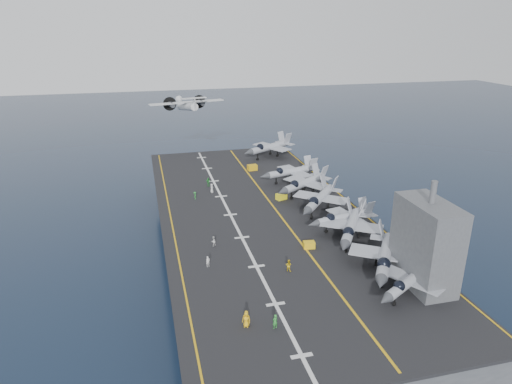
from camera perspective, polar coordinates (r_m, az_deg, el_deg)
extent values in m
plane|color=#142135|center=(91.88, 0.62, -8.47)|extent=(500.00, 500.00, 0.00)
cube|color=#56595E|center=(89.57, 0.63, -5.67)|extent=(36.00, 90.00, 10.00)
cube|color=black|center=(87.41, 0.64, -2.61)|extent=(38.00, 92.00, 0.40)
cube|color=gold|center=(88.08, 2.53, -2.29)|extent=(0.35, 90.00, 0.02)
cube|color=silver|center=(86.10, -3.22, -2.85)|extent=(0.50, 90.00, 0.02)
cube|color=gold|center=(84.92, -10.54, -3.53)|extent=(0.25, 90.00, 0.02)
cube|color=gold|center=(93.44, 11.68, -1.34)|extent=(0.25, 90.00, 0.02)
imported|color=#ECB114|center=(56.07, -1.24, -15.67)|extent=(1.37, 1.18, 1.93)
imported|color=silver|center=(68.51, -6.02, -8.64)|extent=(1.19, 1.02, 1.68)
imported|color=silver|center=(74.39, -5.34, -6.15)|extent=(1.19, 1.08, 1.66)
imported|color=#268C33|center=(94.04, -7.64, -0.44)|extent=(0.90, 1.10, 1.59)
imported|color=#268C33|center=(101.04, -5.99, 1.25)|extent=(1.32, 0.99, 2.00)
imported|color=silver|center=(97.20, -5.55, 0.48)|extent=(0.90, 1.26, 1.99)
imported|color=green|center=(55.85, 2.39, -15.87)|extent=(1.34, 1.13, 1.90)
imported|color=yellow|center=(67.19, 4.09, -9.13)|extent=(1.31, 1.25, 1.82)
imported|color=#ECB114|center=(56.33, -1.22, -15.48)|extent=(1.37, 1.18, 1.93)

